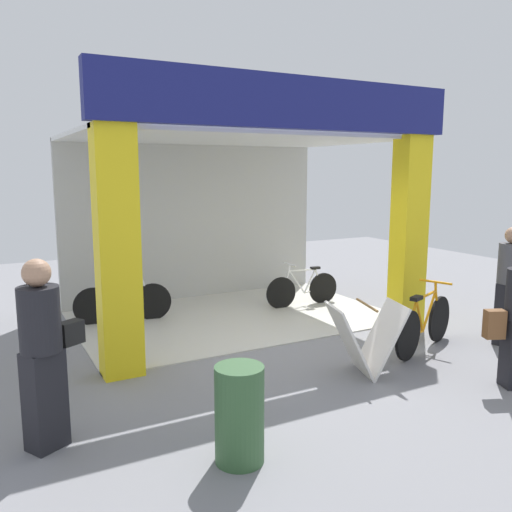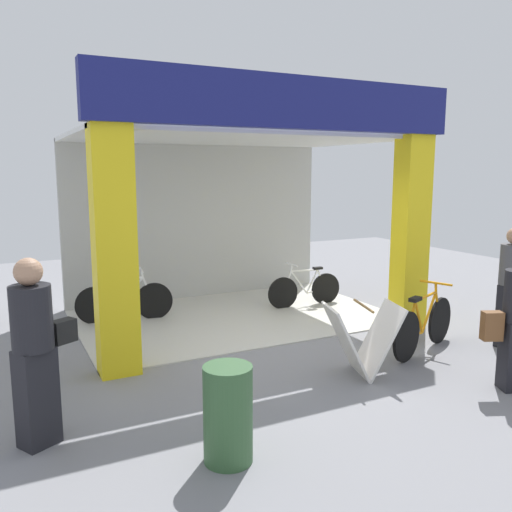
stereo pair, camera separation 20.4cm
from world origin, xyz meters
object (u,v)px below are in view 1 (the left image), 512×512
object	(u,v)px
bicycle_inside_0	(303,289)
pedestrian_2	(510,284)
bicycle_parked_0	(424,324)
sandwich_board_sign	(366,339)
trash_bin	(239,414)
bicycle_inside_1	(123,302)
pedestrian_1	(43,351)

from	to	relation	value
bicycle_inside_0	pedestrian_2	distance (m)	3.46
bicycle_parked_0	sandwich_board_sign	distance (m)	1.28
pedestrian_2	trash_bin	bearing A→B (deg)	-168.44
bicycle_inside_0	trash_bin	bearing A→B (deg)	-128.85
bicycle_inside_1	pedestrian_2	world-z (taller)	pedestrian_2
pedestrian_1	pedestrian_2	xyz separation A→B (m)	(6.06, -0.05, -0.03)
sandwich_board_sign	pedestrian_1	world-z (taller)	pedestrian_1
bicycle_inside_1	sandwich_board_sign	xyz separation A→B (m)	(2.02, -3.53, 0.09)
pedestrian_1	trash_bin	distance (m)	1.78
bicycle_inside_1	bicycle_inside_0	bearing A→B (deg)	-8.79
bicycle_inside_1	bicycle_parked_0	bearing A→B (deg)	-44.84
bicycle_inside_1	pedestrian_1	distance (m)	3.92
bicycle_parked_0	bicycle_inside_0	bearing A→B (deg)	93.18
trash_bin	bicycle_inside_0	bearing A→B (deg)	51.15
bicycle_inside_0	pedestrian_1	world-z (taller)	pedestrian_1
pedestrian_1	pedestrian_2	world-z (taller)	pedestrian_1
bicycle_parked_0	pedestrian_2	world-z (taller)	pedestrian_2
bicycle_inside_1	pedestrian_2	xyz separation A→B (m)	(4.50, -3.61, 0.52)
bicycle_inside_0	pedestrian_1	size ratio (longest dim) A/B	0.85
bicycle_parked_0	bicycle_inside_1	bearing A→B (deg)	135.16
bicycle_parked_0	trash_bin	xyz separation A→B (m)	(-3.44, -1.31, 0.05)
bicycle_parked_0	trash_bin	distance (m)	3.68
bicycle_parked_0	sandwich_board_sign	world-z (taller)	bicycle_parked_0
pedestrian_2	trash_bin	size ratio (longest dim) A/B	1.99
trash_bin	pedestrian_1	bearing A→B (deg)	144.04
bicycle_inside_0	pedestrian_2	xyz separation A→B (m)	(1.38, -3.13, 0.54)
pedestrian_1	bicycle_inside_0	bearing A→B (deg)	33.30
bicycle_inside_1	bicycle_parked_0	size ratio (longest dim) A/B	0.97
sandwich_board_sign	pedestrian_2	distance (m)	2.52
sandwich_board_sign	trash_bin	distance (m)	2.42
bicycle_inside_0	trash_bin	distance (m)	5.24
bicycle_inside_1	sandwich_board_sign	bearing A→B (deg)	-60.24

